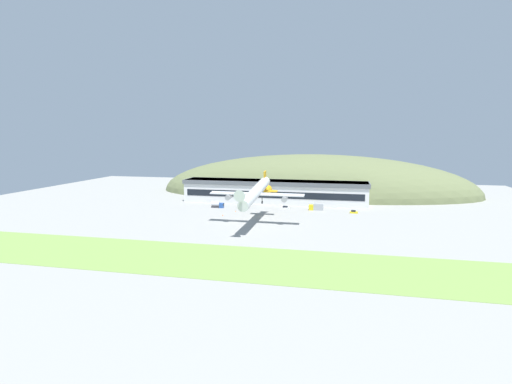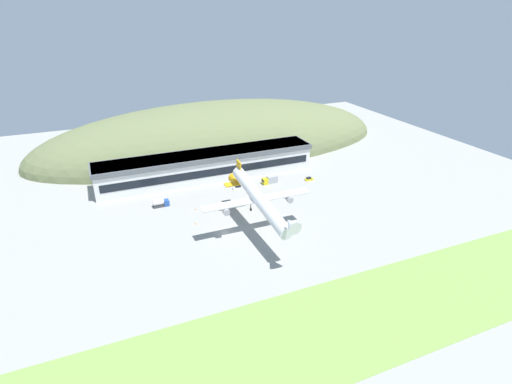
{
  "view_description": "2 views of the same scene",
  "coord_description": "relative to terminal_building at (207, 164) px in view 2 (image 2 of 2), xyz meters",
  "views": [
    {
      "loc": [
        46.51,
        -163.33,
        36.75
      ],
      "look_at": [
        9.86,
        0.14,
        13.02
      ],
      "focal_mm": 28.0,
      "sensor_mm": 36.0,
      "label": 1
    },
    {
      "loc": [
        -37.34,
        -117.21,
        73.36
      ],
      "look_at": [
        12.04,
        -0.21,
        13.87
      ],
      "focal_mm": 28.0,
      "sensor_mm": 36.0,
      "label": 2
    }
  ],
  "objects": [
    {
      "name": "traffic_cone_0",
      "position": [
        -17.04,
        -40.23,
        -6.75
      ],
      "size": [
        0.52,
        0.52,
        0.58
      ],
      "color": "orange",
      "rests_on": "ground_plane"
    },
    {
      "name": "terminal_building",
      "position": [
        0.0,
        0.0,
        0.0
      ],
      "size": [
        100.91,
        16.13,
        12.4
      ],
      "color": "silver",
      "rests_on": "ground_plane"
    },
    {
      "name": "hill_backdrop",
      "position": [
        17.72,
        42.34,
        -7.03
      ],
      "size": [
        201.28,
        80.23,
        49.95
      ],
      "primitive_type": "ellipsoid",
      "color": "#667047",
      "rests_on": "ground_plane"
    },
    {
      "name": "cargo_airplane",
      "position": [
        2.0,
        -54.96,
        6.54
      ],
      "size": [
        39.6,
        52.19,
        12.13
      ],
      "color": "silver"
    },
    {
      "name": "service_car_0",
      "position": [
        42.19,
        -20.74,
        -6.43
      ],
      "size": [
        3.78,
        1.94,
        1.46
      ],
      "color": "gold",
      "rests_on": "ground_plane"
    },
    {
      "name": "ground_plane",
      "position": [
        -8.96,
        -50.2,
        -7.03
      ],
      "size": [
        325.3,
        325.3,
        0.0
      ],
      "primitive_type": "plane",
      "color": "gray"
    },
    {
      "name": "box_truck",
      "position": [
        24.19,
        -16.74,
        -5.49
      ],
      "size": [
        7.22,
        2.88,
        3.25
      ],
      "color": "gold",
      "rests_on": "ground_plane"
    },
    {
      "name": "service_car_1",
      "position": [
        8.44,
        -16.91,
        -6.39
      ],
      "size": [
        4.55,
        1.88,
        1.55
      ],
      "color": "silver",
      "rests_on": "ground_plane"
    },
    {
      "name": "fuel_truck",
      "position": [
        -25.98,
        -20.86,
        -5.51
      ],
      "size": [
        6.43,
        2.55,
        3.27
      ],
      "color": "#264C99",
      "rests_on": "ground_plane"
    },
    {
      "name": "traffic_cone_1",
      "position": [
        -14.01,
        -29.21,
        -6.75
      ],
      "size": [
        0.52,
        0.52,
        0.58
      ],
      "color": "orange",
      "rests_on": "ground_plane"
    },
    {
      "name": "grass_strip_foreground",
      "position": [
        -8.96,
        -104.48,
        -6.99
      ],
      "size": [
        292.77,
        31.96,
        0.08
      ],
      "primitive_type": "cube",
      "color": "#759947",
      "rests_on": "ground_plane"
    }
  ]
}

